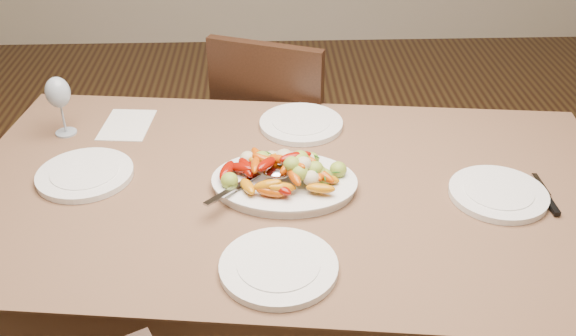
% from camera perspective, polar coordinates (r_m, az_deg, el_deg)
% --- Properties ---
extents(dining_table, '(1.95, 1.24, 0.76)m').
position_cam_1_polar(dining_table, '(2.02, -0.00, -10.61)').
color(dining_table, brown).
rests_on(dining_table, ground).
extents(chair_far, '(0.55, 0.55, 0.95)m').
position_cam_1_polar(chair_far, '(2.58, -0.38, 2.62)').
color(chair_far, black).
rests_on(chair_far, ground).
extents(serving_platter, '(0.42, 0.33, 0.02)m').
position_cam_1_polar(serving_platter, '(1.77, -0.33, -1.47)').
color(serving_platter, white).
rests_on(serving_platter, dining_table).
extents(roasted_vegetables, '(0.34, 0.25, 0.09)m').
position_cam_1_polar(roasted_vegetables, '(1.74, -0.34, 0.09)').
color(roasted_vegetables, '#760B02').
rests_on(roasted_vegetables, serving_platter).
extents(serving_spoon, '(0.26, 0.22, 0.03)m').
position_cam_1_polar(serving_spoon, '(1.73, -2.59, -1.05)').
color(serving_spoon, '#9EA0A8').
rests_on(serving_spoon, serving_platter).
extents(plate_left, '(0.27, 0.27, 0.02)m').
position_cam_1_polar(plate_left, '(1.91, -17.59, -0.57)').
color(plate_left, white).
rests_on(plate_left, dining_table).
extents(plate_right, '(0.26, 0.26, 0.02)m').
position_cam_1_polar(plate_right, '(1.83, 18.17, -2.21)').
color(plate_right, white).
rests_on(plate_right, dining_table).
extents(plate_far, '(0.27, 0.27, 0.02)m').
position_cam_1_polar(plate_far, '(2.08, 1.17, 3.92)').
color(plate_far, white).
rests_on(plate_far, dining_table).
extents(plate_near, '(0.28, 0.28, 0.02)m').
position_cam_1_polar(plate_near, '(1.50, -0.84, -8.80)').
color(plate_near, white).
rests_on(plate_near, dining_table).
extents(wine_glass, '(0.08, 0.08, 0.20)m').
position_cam_1_polar(wine_glass, '(2.11, -19.58, 5.34)').
color(wine_glass, '#8C99A5').
rests_on(wine_glass, dining_table).
extents(menu_card, '(0.17, 0.22, 0.00)m').
position_cam_1_polar(menu_card, '(2.15, -14.11, 3.74)').
color(menu_card, silver).
rests_on(menu_card, dining_table).
extents(table_knife, '(0.02, 0.20, 0.01)m').
position_cam_1_polar(table_knife, '(1.87, 21.97, -2.34)').
color(table_knife, '#9EA0A8').
rests_on(table_knife, dining_table).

